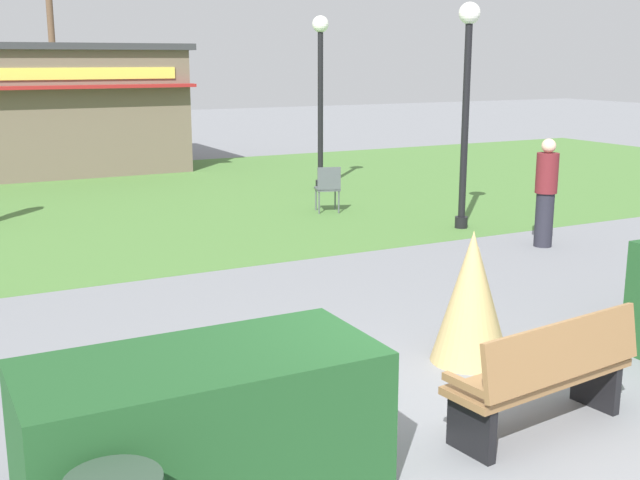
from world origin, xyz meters
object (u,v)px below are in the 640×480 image
park_bench (546,375)px  cafe_chair_north (328,185)px  tree_right_bg (52,49)px  food_kiosk (17,108)px  person_standing (546,192)px  lamppost_far (320,81)px  lamppost_mid (467,88)px

park_bench → cafe_chair_north: park_bench is taller
tree_right_bg → park_bench: bearing=-93.2°
food_kiosk → tree_right_bg: (3.38, 14.28, 1.64)m
food_kiosk → person_standing: (6.09, -12.75, -0.77)m
food_kiosk → tree_right_bg: tree_right_bg is taller
park_bench → tree_right_bg: tree_right_bg is taller
lamppost_far → food_kiosk: (-5.61, 6.11, -0.77)m
lamppost_mid → lamppost_far: 4.93m
cafe_chair_north → person_standing: bearing=-67.3°
lamppost_mid → person_standing: lamppost_mid is taller
food_kiosk → cafe_chair_north: bearing=-63.2°
park_bench → cafe_chair_north: bearing=72.4°
park_bench → food_kiosk: size_ratio=0.21×
person_standing → tree_right_bg: size_ratio=0.23×
lamppost_far → cafe_chair_north: bearing=-114.7°
lamppost_mid → cafe_chair_north: (-1.39, 2.32, -1.88)m
park_bench → person_standing: person_standing is taller
park_bench → food_kiosk: bearing=95.1°
person_standing → park_bench: bearing=91.0°
park_bench → lamppost_mid: 8.04m
lamppost_mid → person_standing: 2.32m
park_bench → food_kiosk: (-1.59, 17.61, 1.15)m
cafe_chair_north → person_standing: person_standing is taller
park_bench → tree_right_bg: 32.07m
lamppost_mid → park_bench: bearing=-122.7°
lamppost_far → park_bench: bearing=-109.3°
lamppost_far → cafe_chair_north: 3.44m
park_bench → lamppost_far: (4.03, 11.50, 1.93)m
lamppost_mid → lamppost_far: same height
lamppost_far → cafe_chair_north: lamppost_far is taller
cafe_chair_north → park_bench: bearing=-107.6°
lamppost_mid → tree_right_bg: tree_right_bg is taller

